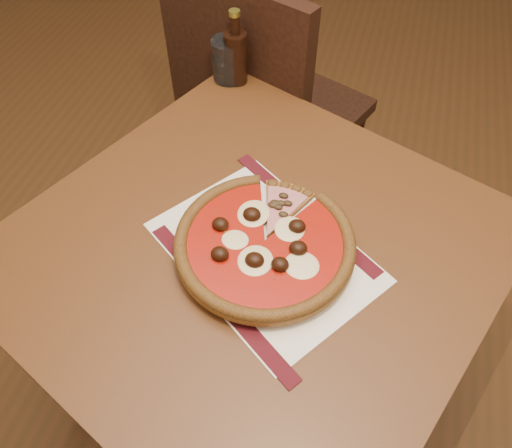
# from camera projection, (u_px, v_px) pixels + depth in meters

# --- Properties ---
(table) EXTENTS (1.04, 1.04, 0.75)m
(table) POSITION_uv_depth(u_px,v_px,m) (253.00, 274.00, 0.98)
(table) COLOR #5C3115
(table) RESTS_ON ground
(chair_far) EXTENTS (0.59, 0.59, 0.96)m
(chair_far) POSITION_uv_depth(u_px,v_px,m) (261.00, 105.00, 1.48)
(chair_far) COLOR black
(chair_far) RESTS_ON ground
(placemat) EXTENTS (0.47, 0.44, 0.00)m
(placemat) POSITION_uv_depth(u_px,v_px,m) (265.00, 252.00, 0.89)
(placemat) COLOR white
(placemat) RESTS_ON table
(plate) EXTENTS (0.30, 0.30, 0.02)m
(plate) POSITION_uv_depth(u_px,v_px,m) (265.00, 248.00, 0.88)
(plate) COLOR white
(plate) RESTS_ON placemat
(pizza) EXTENTS (0.32, 0.32, 0.04)m
(pizza) POSITION_uv_depth(u_px,v_px,m) (265.00, 242.00, 0.86)
(pizza) COLOR #956324
(pizza) RESTS_ON plate
(ham_slice) EXTENTS (0.10, 0.14, 0.02)m
(ham_slice) POSITION_uv_depth(u_px,v_px,m) (283.00, 210.00, 0.91)
(ham_slice) COLOR #956324
(ham_slice) RESTS_ON plate
(water_glass) EXTENTS (0.09, 0.09, 0.10)m
(water_glass) POSITION_uv_depth(u_px,v_px,m) (229.00, 60.00, 1.18)
(water_glass) COLOR white
(water_glass) RESTS_ON table
(bottle) EXTENTS (0.05, 0.05, 0.18)m
(bottle) POSITION_uv_depth(u_px,v_px,m) (236.00, 55.00, 1.16)
(bottle) COLOR black
(bottle) RESTS_ON table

